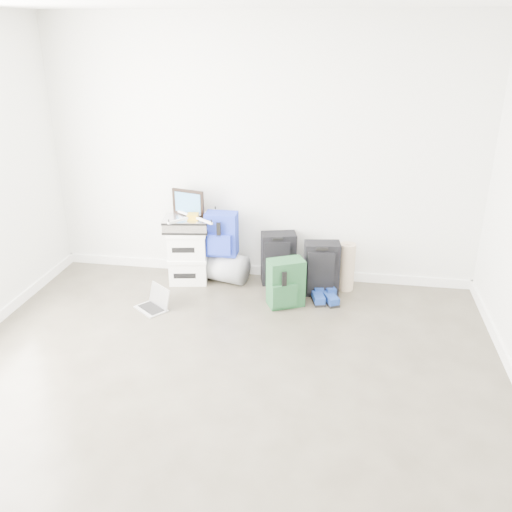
% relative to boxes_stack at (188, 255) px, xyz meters
% --- Properties ---
extents(ground, '(5.00, 5.00, 0.00)m').
position_rel_boxes_stack_xyz_m(ground, '(0.74, -2.21, -0.30)').
color(ground, '#3A352A').
rests_on(ground, ground).
extents(room_envelope, '(4.52, 5.02, 2.71)m').
position_rel_boxes_stack_xyz_m(room_envelope, '(0.74, -2.19, 1.43)').
color(room_envelope, silver).
rests_on(room_envelope, ground).
extents(boxes_stack, '(0.46, 0.40, 0.59)m').
position_rel_boxes_stack_xyz_m(boxes_stack, '(0.00, 0.00, 0.00)').
color(boxes_stack, white).
rests_on(boxes_stack, ground).
extents(briefcase, '(0.50, 0.40, 0.13)m').
position_rel_boxes_stack_xyz_m(briefcase, '(0.00, 0.00, 0.36)').
color(briefcase, '#B2B2B7').
rests_on(briefcase, boxes_stack).
extents(painting, '(0.36, 0.11, 0.27)m').
position_rel_boxes_stack_xyz_m(painting, '(-0.00, 0.10, 0.56)').
color(painting, black).
rests_on(painting, briefcase).
extents(drone, '(0.51, 0.51, 0.06)m').
position_rel_boxes_stack_xyz_m(drone, '(0.08, -0.02, 0.45)').
color(drone, gold).
rests_on(drone, briefcase).
extents(duffel_bag, '(0.58, 0.45, 0.32)m').
position_rel_boxes_stack_xyz_m(duffel_bag, '(0.36, 0.07, -0.14)').
color(duffel_bag, '#92949A').
rests_on(duffel_bag, ground).
extents(blue_backpack, '(0.33, 0.24, 0.46)m').
position_rel_boxes_stack_xyz_m(blue_backpack, '(0.36, 0.04, 0.24)').
color(blue_backpack, '#1C31B7').
rests_on(blue_backpack, duffel_bag).
extents(large_suitcase, '(0.40, 0.31, 0.56)m').
position_rel_boxes_stack_xyz_m(large_suitcase, '(0.96, 0.12, -0.02)').
color(large_suitcase, black).
rests_on(large_suitcase, ground).
extents(green_backpack, '(0.40, 0.37, 0.48)m').
position_rel_boxes_stack_xyz_m(green_backpack, '(1.09, -0.39, -0.06)').
color(green_backpack, '#163D28').
rests_on(green_backpack, ground).
extents(carry_on, '(0.38, 0.28, 0.55)m').
position_rel_boxes_stack_xyz_m(carry_on, '(1.42, -0.07, -0.02)').
color(carry_on, black).
rests_on(carry_on, ground).
extents(shoes, '(0.31, 0.29, 0.09)m').
position_rel_boxes_stack_xyz_m(shoes, '(1.46, -0.26, -0.25)').
color(shoes, black).
rests_on(shoes, ground).
extents(rolled_rug, '(0.17, 0.17, 0.51)m').
position_rel_boxes_stack_xyz_m(rolled_rug, '(1.67, 0.07, -0.04)').
color(rolled_rug, tan).
rests_on(rolled_rug, ground).
extents(laptop, '(0.38, 0.36, 0.22)m').
position_rel_boxes_stack_xyz_m(laptop, '(-0.16, -0.66, -0.24)').
color(laptop, silver).
rests_on(laptop, ground).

